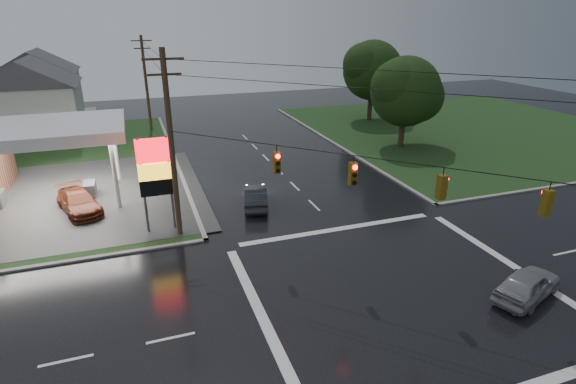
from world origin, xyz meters
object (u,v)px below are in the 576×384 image
object	(u,v)px
pylon_sign	(155,170)
tree_ne_far	(373,70)
car_north	(256,197)
utility_pole_n	(146,82)
utility_pole_nw	(171,145)
house_far	(39,85)
car_crossing	(528,284)
car_pump	(79,202)
tree_ne_near	(407,92)
house_near	(31,101)

from	to	relation	value
pylon_sign	tree_ne_far	world-z (taller)	tree_ne_far
tree_ne_far	car_north	distance (m)	30.80
tree_ne_far	utility_pole_n	bearing A→B (deg)	171.45
utility_pole_nw	car_north	size ratio (longest dim) A/B	2.49
house_far	car_crossing	xyz separation A→B (m)	(27.25, -50.60, -3.68)
pylon_sign	car_crossing	distance (m)	20.78
pylon_sign	car_pump	size ratio (longest dim) A/B	1.17
utility_pole_n	tree_ne_far	xyz separation A→B (m)	(26.65, -4.01, 0.71)
utility_pole_n	tree_ne_near	world-z (taller)	utility_pole_n
house_near	car_pump	size ratio (longest dim) A/B	2.16
car_crossing	car_pump	xyz separation A→B (m)	(-20.85, 17.79, 0.02)
utility_pole_nw	car_pump	world-z (taller)	utility_pole_nw
house_near	tree_ne_far	distance (m)	38.19
utility_pole_nw	house_near	world-z (taller)	utility_pole_nw
utility_pole_n	tree_ne_far	distance (m)	26.96
pylon_sign	tree_ne_near	distance (m)	27.23
pylon_sign	utility_pole_nw	world-z (taller)	utility_pole_nw
pylon_sign	house_far	world-z (taller)	house_far
tree_ne_far	car_pump	world-z (taller)	tree_ne_far
utility_pole_nw	car_north	world-z (taller)	utility_pole_nw
utility_pole_n	car_pump	world-z (taller)	utility_pole_n
car_pump	house_near	bearing A→B (deg)	85.60
house_far	tree_ne_far	bearing A→B (deg)	-19.71
house_near	car_crossing	bearing A→B (deg)	-55.78
tree_ne_near	house_far	bearing A→B (deg)	144.23
tree_ne_near	car_crossing	world-z (taller)	tree_ne_near
house_near	pylon_sign	bearing A→B (deg)	-67.72
house_far	tree_ne_near	world-z (taller)	tree_ne_near
utility_pole_n	tree_ne_far	world-z (taller)	utility_pole_n
utility_pole_n	car_north	size ratio (longest dim) A/B	2.38
car_north	utility_pole_n	bearing A→B (deg)	-63.70
pylon_sign	car_crossing	size ratio (longest dim) A/B	1.41
house_far	utility_pole_n	bearing A→B (deg)	-38.77
utility_pole_n	tree_ne_near	xyz separation A→B (m)	(23.64, -16.01, 0.09)
utility_pole_nw	car_north	distance (m)	7.95
utility_pole_nw	house_far	xyz separation A→B (m)	(-12.45, 38.50, -1.32)
tree_ne_far	car_pump	distance (m)	38.11
utility_pole_nw	tree_ne_far	world-z (taller)	utility_pole_nw
utility_pole_nw	car_crossing	bearing A→B (deg)	-39.26
tree_ne_far	house_far	bearing A→B (deg)	160.29
utility_pole_n	pylon_sign	bearing A→B (deg)	-92.08
utility_pole_n	house_far	world-z (taller)	utility_pole_n
utility_pole_nw	house_far	bearing A→B (deg)	107.92
house_near	utility_pole_nw	bearing A→B (deg)	-66.63
utility_pole_nw	house_far	size ratio (longest dim) A/B	1.00
house_near	house_far	distance (m)	12.04
house_near	tree_ne_far	bearing A→B (deg)	-3.01
car_north	car_pump	bearing A→B (deg)	-0.26
utility_pole_nw	car_pump	bearing A→B (deg)	136.72
tree_ne_far	car_crossing	xyz separation A→B (m)	(-11.85, -36.59, -5.45)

